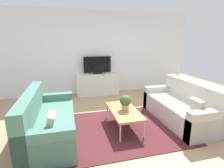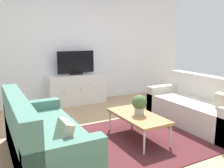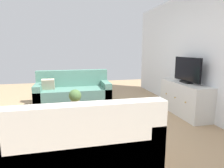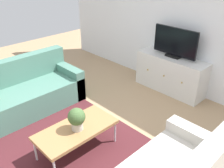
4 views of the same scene
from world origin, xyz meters
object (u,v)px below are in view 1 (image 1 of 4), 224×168
at_px(potted_plant, 125,102).
at_px(coffee_table, 124,111).
at_px(couch_left_side, 46,123).
at_px(tv_console, 98,84).
at_px(couch_right_side, 182,108).
at_px(flat_screen_tv, 97,65).

bearing_deg(potted_plant, coffee_table, -174.45).
height_order(couch_left_side, potted_plant, couch_left_side).
height_order(couch_left_side, coffee_table, couch_left_side).
bearing_deg(tv_console, couch_right_side, -57.80).
relative_size(couch_left_side, tv_console, 1.36).
distance_m(couch_right_side, potted_plant, 1.37).
bearing_deg(couch_left_side, coffee_table, -0.21).
relative_size(coffee_table, tv_console, 0.78).
distance_m(potted_plant, flat_screen_tv, 2.44).
relative_size(coffee_table, potted_plant, 3.47).
bearing_deg(couch_left_side, couch_right_side, 0.00).
relative_size(couch_left_side, couch_right_side, 1.00).
relative_size(couch_right_side, coffee_table, 1.73).
relative_size(coffee_table, flat_screen_tv, 1.22).
height_order(couch_left_side, tv_console, couch_left_side).
xyz_separation_m(couch_right_side, potted_plant, (-1.34, -0.00, 0.27)).
relative_size(couch_left_side, coffee_table, 1.73).
distance_m(couch_left_side, tv_console, 2.75).
bearing_deg(tv_console, flat_screen_tv, 90.00).
height_order(couch_right_side, potted_plant, couch_right_side).
relative_size(couch_left_side, flat_screen_tv, 2.11).
xyz_separation_m(couch_left_side, flat_screen_tv, (1.38, 2.39, 0.69)).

